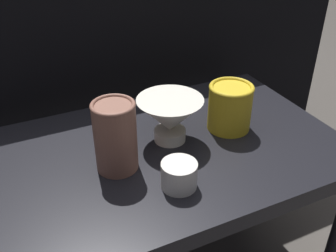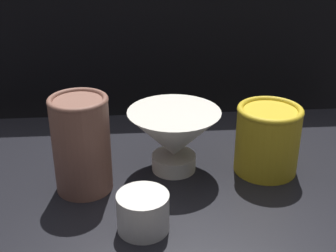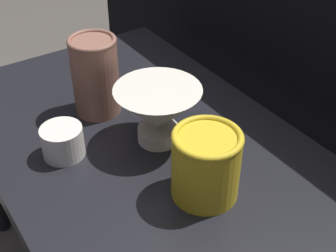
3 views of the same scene
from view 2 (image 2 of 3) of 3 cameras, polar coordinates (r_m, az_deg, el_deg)
table at (r=0.83m, az=-0.62°, el=-8.92°), size 0.84×0.53×0.46m
couch_backdrop at (r=1.37m, az=-2.27°, el=4.83°), size 1.61×0.50×0.80m
bowl at (r=0.79m, az=0.73°, el=-1.21°), size 0.16×0.16×0.11m
vase_textured_left at (r=0.75m, az=-10.51°, el=-2.06°), size 0.09×0.09×0.16m
vase_colorful_right at (r=0.81m, az=12.04°, el=-1.44°), size 0.11×0.11×0.12m
cup at (r=0.67m, az=-3.06°, el=-10.44°), size 0.07×0.07×0.06m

